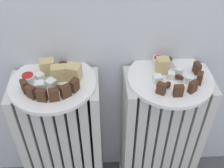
% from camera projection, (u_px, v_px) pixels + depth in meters
% --- Properties ---
extents(radiator_left, '(0.28, 0.16, 0.56)m').
position_uv_depth(radiator_left, '(64.00, 143.00, 1.03)').
color(radiator_left, silver).
rests_on(radiator_left, ground_plane).
extents(radiator_right, '(0.28, 0.16, 0.56)m').
position_uv_depth(radiator_right, '(159.00, 138.00, 1.04)').
color(radiator_right, silver).
rests_on(radiator_right, ground_plane).
extents(plate_left, '(0.26, 0.26, 0.01)m').
position_uv_depth(plate_left, '(53.00, 83.00, 0.83)').
color(plate_left, white).
rests_on(plate_left, radiator_left).
extents(plate_right, '(0.26, 0.26, 0.01)m').
position_uv_depth(plate_right, '(170.00, 78.00, 0.85)').
color(plate_right, white).
rests_on(plate_right, radiator_right).
extents(dark_cake_slice_left_0, '(0.03, 0.03, 0.04)m').
position_uv_depth(dark_cake_slice_left_0, '(25.00, 86.00, 0.78)').
color(dark_cake_slice_left_0, '#472B19').
rests_on(dark_cake_slice_left_0, plate_left).
extents(dark_cake_slice_left_1, '(0.03, 0.03, 0.04)m').
position_uv_depth(dark_cake_slice_left_1, '(31.00, 92.00, 0.77)').
color(dark_cake_slice_left_1, '#472B19').
rests_on(dark_cake_slice_left_1, plate_left).
extents(dark_cake_slice_left_2, '(0.03, 0.02, 0.04)m').
position_uv_depth(dark_cake_slice_left_2, '(42.00, 95.00, 0.76)').
color(dark_cake_slice_left_2, '#472B19').
rests_on(dark_cake_slice_left_2, plate_left).
extents(dark_cake_slice_left_3, '(0.03, 0.02, 0.04)m').
position_uv_depth(dark_cake_slice_left_3, '(54.00, 95.00, 0.76)').
color(dark_cake_slice_left_3, '#472B19').
rests_on(dark_cake_slice_left_3, plate_left).
extents(dark_cake_slice_left_4, '(0.03, 0.03, 0.04)m').
position_uv_depth(dark_cake_slice_left_4, '(66.00, 91.00, 0.77)').
color(dark_cake_slice_left_4, '#472B19').
rests_on(dark_cake_slice_left_4, plate_left).
extents(dark_cake_slice_left_5, '(0.03, 0.03, 0.04)m').
position_uv_depth(dark_cake_slice_left_5, '(74.00, 85.00, 0.79)').
color(dark_cake_slice_left_5, '#472B19').
rests_on(dark_cake_slice_left_5, plate_left).
extents(marble_cake_slice_left_0, '(0.05, 0.04, 0.05)m').
position_uv_depth(marble_cake_slice_left_0, '(47.00, 67.00, 0.84)').
color(marble_cake_slice_left_0, tan).
rests_on(marble_cake_slice_left_0, plate_left).
extents(marble_cake_slice_left_1, '(0.05, 0.03, 0.05)m').
position_uv_depth(marble_cake_slice_left_1, '(59.00, 73.00, 0.82)').
color(marble_cake_slice_left_1, tan).
rests_on(marble_cake_slice_left_1, plate_left).
extents(marble_cake_slice_left_2, '(0.05, 0.05, 0.05)m').
position_uv_depth(marble_cake_slice_left_2, '(74.00, 73.00, 0.82)').
color(marble_cake_slice_left_2, tan).
rests_on(marble_cake_slice_left_2, plate_left).
extents(turkish_delight_left_0, '(0.03, 0.03, 0.02)m').
position_uv_depth(turkish_delight_left_0, '(40.00, 77.00, 0.83)').
color(turkish_delight_left_0, white).
rests_on(turkish_delight_left_0, plate_left).
extents(turkish_delight_left_1, '(0.03, 0.03, 0.03)m').
position_uv_depth(turkish_delight_left_1, '(40.00, 86.00, 0.80)').
color(turkish_delight_left_1, white).
rests_on(turkish_delight_left_1, plate_left).
extents(turkish_delight_left_2, '(0.04, 0.04, 0.03)m').
position_uv_depth(turkish_delight_left_2, '(51.00, 84.00, 0.80)').
color(turkish_delight_left_2, white).
rests_on(turkish_delight_left_2, plate_left).
extents(turkish_delight_left_3, '(0.02, 0.02, 0.02)m').
position_uv_depth(turkish_delight_left_3, '(67.00, 68.00, 0.86)').
color(turkish_delight_left_3, white).
rests_on(turkish_delight_left_3, plate_left).
extents(medjool_date_left_0, '(0.03, 0.02, 0.02)m').
position_uv_depth(medjool_date_left_0, '(58.00, 88.00, 0.80)').
color(medjool_date_left_0, '#3D1E0F').
rests_on(medjool_date_left_0, plate_left).
extents(medjool_date_left_1, '(0.03, 0.02, 0.02)m').
position_uv_depth(medjool_date_left_1, '(63.00, 64.00, 0.88)').
color(medjool_date_left_1, '#3D1E0F').
rests_on(medjool_date_left_1, plate_left).
extents(jam_bowl_left, '(0.04, 0.04, 0.02)m').
position_uv_depth(jam_bowl_left, '(28.00, 78.00, 0.82)').
color(jam_bowl_left, white).
rests_on(jam_bowl_left, plate_left).
extents(dark_cake_slice_right_0, '(0.03, 0.03, 0.04)m').
position_uv_depth(dark_cake_slice_right_0, '(161.00, 88.00, 0.78)').
color(dark_cake_slice_right_0, '#472B19').
rests_on(dark_cake_slice_right_0, plate_right).
extents(dark_cake_slice_right_1, '(0.03, 0.02, 0.04)m').
position_uv_depth(dark_cake_slice_right_1, '(178.00, 91.00, 0.77)').
color(dark_cake_slice_right_1, '#472B19').
rests_on(dark_cake_slice_right_1, plate_right).
extents(dark_cake_slice_right_2, '(0.03, 0.03, 0.04)m').
position_uv_depth(dark_cake_slice_right_2, '(193.00, 87.00, 0.78)').
color(dark_cake_slice_right_2, '#472B19').
rests_on(dark_cake_slice_right_2, plate_right).
extents(dark_cake_slice_right_3, '(0.02, 0.03, 0.04)m').
position_uv_depth(dark_cake_slice_right_3, '(200.00, 78.00, 0.81)').
color(dark_cake_slice_right_3, '#472B19').
rests_on(dark_cake_slice_right_3, plate_right).
extents(dark_cake_slice_right_4, '(0.02, 0.03, 0.04)m').
position_uv_depth(dark_cake_slice_right_4, '(197.00, 68.00, 0.85)').
color(dark_cake_slice_right_4, '#472B19').
rests_on(dark_cake_slice_right_4, plate_right).
extents(marble_cake_slice_right_0, '(0.04, 0.03, 0.05)m').
position_uv_depth(marble_cake_slice_right_0, '(162.00, 65.00, 0.85)').
color(marble_cake_slice_right_0, tan).
rests_on(marble_cake_slice_right_0, plate_right).
extents(turkish_delight_right_0, '(0.03, 0.03, 0.02)m').
position_uv_depth(turkish_delight_right_0, '(171.00, 75.00, 0.84)').
color(turkish_delight_right_0, white).
rests_on(turkish_delight_right_0, plate_right).
extents(turkish_delight_right_1, '(0.03, 0.03, 0.02)m').
position_uv_depth(turkish_delight_right_1, '(158.00, 79.00, 0.82)').
color(turkish_delight_right_1, white).
rests_on(turkish_delight_right_1, plate_right).
extents(turkish_delight_right_2, '(0.03, 0.03, 0.02)m').
position_uv_depth(turkish_delight_right_2, '(179.00, 71.00, 0.85)').
color(turkish_delight_right_2, white).
rests_on(turkish_delight_right_2, plate_right).
extents(turkish_delight_right_3, '(0.03, 0.03, 0.02)m').
position_uv_depth(turkish_delight_right_3, '(189.00, 80.00, 0.82)').
color(turkish_delight_right_3, white).
rests_on(turkish_delight_right_3, plate_right).
extents(medjool_date_right_0, '(0.03, 0.03, 0.02)m').
position_uv_depth(medjool_date_right_0, '(179.00, 77.00, 0.83)').
color(medjool_date_right_0, '#3D1E0F').
rests_on(medjool_date_right_0, plate_right).
extents(medjool_date_right_1, '(0.03, 0.03, 0.02)m').
position_uv_depth(medjool_date_right_1, '(167.00, 85.00, 0.81)').
color(medjool_date_right_1, '#3D1E0F').
rests_on(medjool_date_right_1, plate_right).
extents(medjool_date_right_2, '(0.03, 0.03, 0.02)m').
position_uv_depth(medjool_date_right_2, '(169.00, 60.00, 0.90)').
color(medjool_date_right_2, '#3D1E0F').
rests_on(medjool_date_right_2, plate_right).
extents(jam_bowl_right, '(0.04, 0.04, 0.03)m').
position_uv_depth(jam_bowl_right, '(159.00, 60.00, 0.89)').
color(jam_bowl_right, white).
rests_on(jam_bowl_right, plate_right).
extents(fork, '(0.03, 0.10, 0.00)m').
position_uv_depth(fork, '(174.00, 71.00, 0.87)').
color(fork, '#B7B7BC').
rests_on(fork, plate_right).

